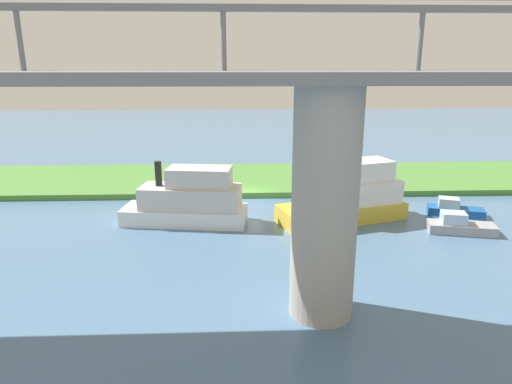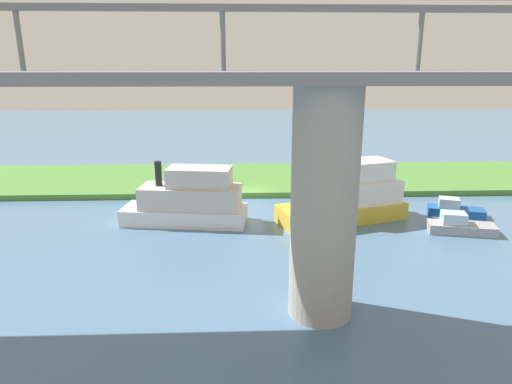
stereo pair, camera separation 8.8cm
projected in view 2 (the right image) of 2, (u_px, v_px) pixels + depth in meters
ground_plane at (249, 198)px, 39.08m from camera, size 160.00×160.00×0.00m
grassy_bank at (247, 179)px, 44.77m from camera, size 80.00×12.00×0.50m
bridge_pylon at (324, 206)px, 19.70m from camera, size 2.94×2.94×10.48m
bridge_span at (330, 71)px, 18.15m from camera, size 61.29×4.30×3.25m
person_on_bank at (229, 177)px, 41.70m from camera, size 0.50×0.50×1.39m
mooring_post at (302, 185)px, 39.69m from camera, size 0.20×0.20×0.93m
houseboat_blue at (188, 201)px, 32.60m from camera, size 9.29×4.09×4.59m
motorboat_red at (346, 197)px, 33.25m from camera, size 10.05×5.85×4.87m
skiff_small at (454, 209)px, 34.56m from camera, size 4.32×2.67×1.36m
riverboat_paddlewheel at (459, 226)px, 30.92m from camera, size 4.62×2.49×1.46m
marker_buoy at (330, 261)px, 26.05m from camera, size 0.50×0.50×0.50m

